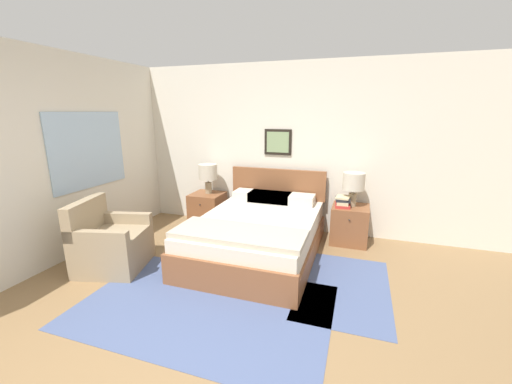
{
  "coord_description": "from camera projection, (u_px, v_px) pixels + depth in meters",
  "views": [
    {
      "loc": [
        1.22,
        -1.62,
        1.87
      ],
      "look_at": [
        0.09,
        1.76,
        0.95
      ],
      "focal_mm": 22.0,
      "sensor_mm": 36.0,
      "label": 1
    }
  ],
  "objects": [
    {
      "name": "ground_plane",
      "position": [
        170.0,
        371.0,
        2.33
      ],
      "size": [
        16.0,
        16.0,
        0.0
      ],
      "primitive_type": "plane",
      "color": "olive"
    },
    {
      "name": "wall_back",
      "position": [
        280.0,
        149.0,
        4.97
      ],
      "size": [
        7.02,
        0.09,
        2.6
      ],
      "color": "silver",
      "rests_on": "ground_plane"
    },
    {
      "name": "wall_left",
      "position": [
        81.0,
        155.0,
        4.19
      ],
      "size": [
        0.08,
        5.6,
        2.6
      ],
      "color": "silver",
      "rests_on": "ground_plane"
    },
    {
      "name": "area_rug_main",
      "position": [
        204.0,
        306.0,
        3.1
      ],
      "size": [
        2.45,
        1.56,
        0.01
      ],
      "color": "#47567F",
      "rests_on": "ground_plane"
    },
    {
      "name": "area_rug_bedside",
      "position": [
        344.0,
        287.0,
        3.43
      ],
      "size": [
        0.95,
        1.51,
        0.01
      ],
      "color": "#47567F",
      "rests_on": "ground_plane"
    },
    {
      "name": "bed",
      "position": [
        258.0,
        233.0,
        4.2
      ],
      "size": [
        1.52,
        2.12,
        0.99
      ],
      "color": "brown",
      "rests_on": "ground_plane"
    },
    {
      "name": "armchair",
      "position": [
        111.0,
        244.0,
        3.82
      ],
      "size": [
        0.88,
        0.9,
        0.85
      ],
      "rotation": [
        0.0,
        0.0,
        -1.32
      ],
      "color": "#998466",
      "rests_on": "ground_plane"
    },
    {
      "name": "nightstand_near_window",
      "position": [
        208.0,
        209.0,
        5.28
      ],
      "size": [
        0.51,
        0.52,
        0.55
      ],
      "color": "brown",
      "rests_on": "ground_plane"
    },
    {
      "name": "nightstand_by_door",
      "position": [
        349.0,
        224.0,
        4.57
      ],
      "size": [
        0.51,
        0.52,
        0.55
      ],
      "color": "brown",
      "rests_on": "ground_plane"
    },
    {
      "name": "table_lamp_near_window",
      "position": [
        208.0,
        173.0,
        5.14
      ],
      "size": [
        0.3,
        0.3,
        0.49
      ],
      "color": "gray",
      "rests_on": "nightstand_near_window"
    },
    {
      "name": "table_lamp_by_door",
      "position": [
        354.0,
        183.0,
        4.44
      ],
      "size": [
        0.3,
        0.3,
        0.49
      ],
      "color": "gray",
      "rests_on": "nightstand_by_door"
    },
    {
      "name": "book_thick_bottom",
      "position": [
        342.0,
        205.0,
        4.49
      ],
      "size": [
        0.22,
        0.28,
        0.04
      ],
      "rotation": [
        0.0,
        0.0,
        0.09
      ],
      "color": "#B7332D",
      "rests_on": "nightstand_by_door"
    },
    {
      "name": "book_hardcover_middle",
      "position": [
        343.0,
        202.0,
        4.48
      ],
      "size": [
        0.17,
        0.26,
        0.04
      ],
      "rotation": [
        0.0,
        0.0,
        0.04
      ],
      "color": "beige",
      "rests_on": "book_thick_bottom"
    },
    {
      "name": "book_novel_upper",
      "position": [
        343.0,
        199.0,
        4.47
      ],
      "size": [
        0.22,
        0.24,
        0.04
      ],
      "rotation": [
        0.0,
        0.0,
        0.11
      ],
      "color": "#232328",
      "rests_on": "book_hardcover_middle"
    },
    {
      "name": "book_slim_near_top",
      "position": [
        343.0,
        197.0,
        4.46
      ],
      "size": [
        0.2,
        0.24,
        0.03
      ],
      "rotation": [
        0.0,
        0.0,
        -0.1
      ],
      "color": "beige",
      "rests_on": "book_novel_upper"
    }
  ]
}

